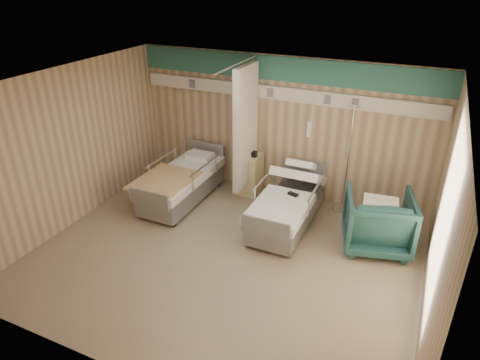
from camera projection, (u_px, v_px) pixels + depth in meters
name	position (u px, v px, depth m)	size (l,w,h in m)	color
ground	(225.00, 256.00, 6.99)	(6.00, 5.00, 0.00)	#87715D
room_walls	(229.00, 144.00, 6.38)	(6.04, 5.04, 2.82)	tan
bed_right	(287.00, 210.00, 7.69)	(1.00, 2.16, 0.63)	white
bed_left	(182.00, 187.00, 8.50)	(1.00, 2.16, 0.63)	white
bedside_cabinet	(248.00, 173.00, 8.80)	(0.50, 0.48, 0.85)	#D4C684
visitor_armchair	(378.00, 221.00, 7.03)	(1.05, 1.08, 0.99)	#1C4546
waffle_blanket	(383.00, 193.00, 6.77)	(0.55, 0.49, 0.06)	white
iv_stand_right	(344.00, 190.00, 8.12)	(0.38, 0.38, 2.10)	silver
iv_stand_left	(185.00, 161.00, 9.41)	(0.35, 0.35, 1.98)	silver
call_remote	(293.00, 194.00, 7.52)	(0.19, 0.08, 0.04)	black
tan_blanket	(164.00, 180.00, 8.00)	(0.98, 1.23, 0.04)	tan
toiletry_bag	(252.00, 154.00, 8.50)	(0.20, 0.12, 0.11)	black
white_cup	(245.00, 149.00, 8.71)	(0.08, 0.08, 0.12)	white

